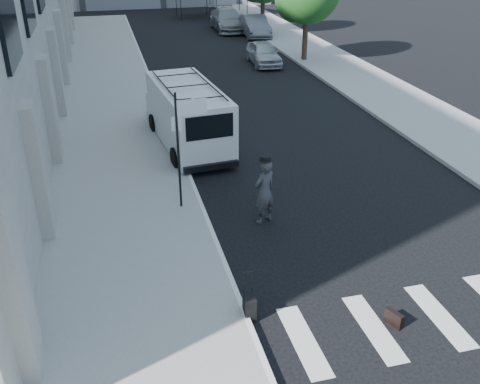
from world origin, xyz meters
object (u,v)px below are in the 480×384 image
suitcase (249,307)px  parked_car_b (255,26)px  cargo_van (187,115)px  briefcase (394,318)px  parked_car_c (228,20)px  parked_car_a (264,53)px  businessman (264,192)px

suitcase → parked_car_b: bearing=77.8°
suitcase → cargo_van: cargo_van is taller
suitcase → cargo_van: size_ratio=0.17×
briefcase → parked_car_b: parked_car_b is taller
suitcase → parked_car_b: 31.54m
cargo_van → parked_car_c: bearing=67.5°
parked_car_a → parked_car_b: 8.54m
businessman → cargo_van: size_ratio=0.31×
briefcase → parked_car_c: size_ratio=0.08×
businessman → suitcase: bearing=42.4°
cargo_van → parked_car_a: 13.30m
briefcase → parked_car_b: size_ratio=0.09×
businessman → parked_car_c: bearing=-127.8°
businessman → parked_car_b: size_ratio=0.42×
businessman → briefcase: bearing=79.7°
businessman → cargo_van: bearing=-106.6°
suitcase → briefcase: bearing=-14.8°
suitcase → parked_car_a: parked_car_a is taller
briefcase → parked_car_c: (4.37, 34.25, 0.63)m
parked_car_a → parked_car_c: size_ratio=0.71×
briefcase → cargo_van: cargo_van is taller
cargo_van → parked_car_c: (6.95, 22.86, -0.41)m
parked_car_a → parked_car_b: bearing=80.7°
cargo_van → parked_car_c: cargo_van is taller
briefcase → parked_car_a: (3.94, 22.98, 0.50)m
parked_car_a → briefcase: bearing=-96.9°
briefcase → suitcase: suitcase is taller
briefcase → parked_car_b: 31.84m
parked_car_b → parked_car_c: (-1.37, 2.94, 0.03)m
businessman → parked_car_c: 29.89m
businessman → parked_car_a: businessman is taller
businessman → parked_car_b: bearing=-131.8°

